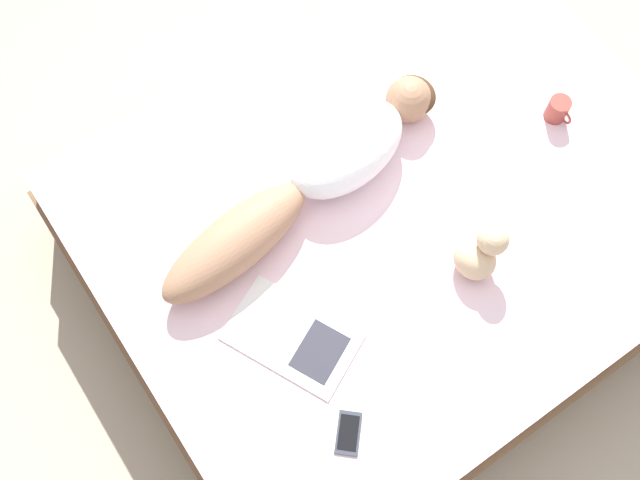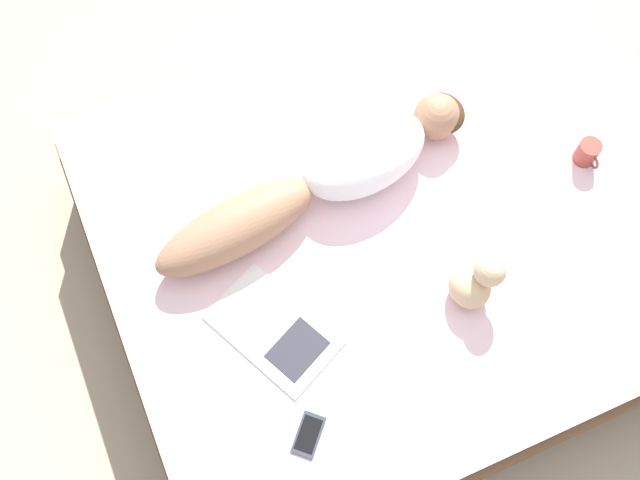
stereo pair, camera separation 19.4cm
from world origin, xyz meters
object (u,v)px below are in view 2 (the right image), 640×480
at_px(coffee_mug, 588,152).
at_px(open_magazine, 275,330).
at_px(person, 329,175).
at_px(cell_phone, 308,435).

bearing_deg(coffee_mug, open_magazine, -83.05).
relative_size(person, coffee_mug, 11.23).
bearing_deg(open_magazine, coffee_mug, 71.34).
height_order(person, coffee_mug, person).
bearing_deg(open_magazine, person, 112.37).
distance_m(person, coffee_mug, 0.96).
height_order(open_magazine, cell_phone, same).
relative_size(open_magazine, coffee_mug, 4.40).
distance_m(person, open_magazine, 0.58).
bearing_deg(person, coffee_mug, 65.46).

